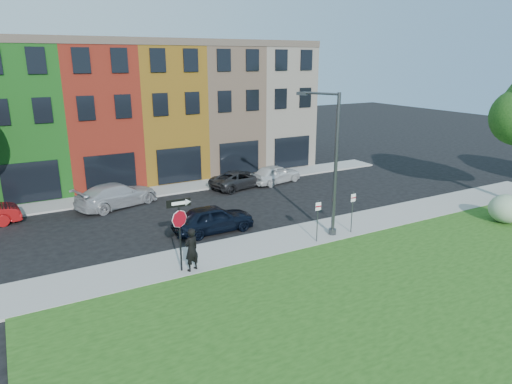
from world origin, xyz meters
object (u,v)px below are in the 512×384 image
man (191,250)px  sedan_near (213,219)px  street_lamp (332,165)px  stop_sign (179,221)px

man → sedan_near: man is taller
man → street_lamp: (8.01, 0.59, 2.76)m
stop_sign → street_lamp: (8.43, 0.42, 1.40)m
stop_sign → man: (0.42, -0.17, -1.36)m
man → sedan_near: size_ratio=0.44×
stop_sign → sedan_near: 5.38m
stop_sign → sedan_near: stop_sign is taller
stop_sign → street_lamp: 8.56m
man → street_lamp: 8.50m
street_lamp → man: bearing=159.6°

